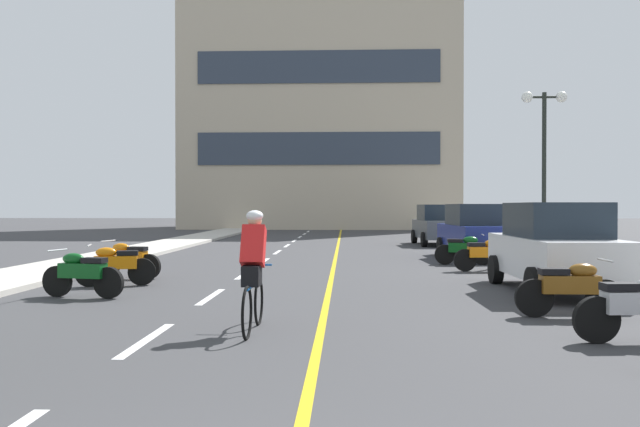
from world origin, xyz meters
TOP-DOWN VIEW (x-y plane):
  - ground_plane at (0.00, 21.00)m, footprint 140.00×140.00m
  - curb_left at (-7.20, 24.00)m, footprint 2.40×72.00m
  - curb_right at (7.20, 24.00)m, footprint 2.40×72.00m
  - lane_dash_1 at (-2.00, 6.00)m, footprint 0.14×2.20m
  - lane_dash_2 at (-2.00, 10.00)m, footprint 0.14×2.20m
  - lane_dash_3 at (-2.00, 14.00)m, footprint 0.14×2.20m
  - lane_dash_4 at (-2.00, 18.00)m, footprint 0.14×2.20m
  - lane_dash_5 at (-2.00, 22.00)m, footprint 0.14×2.20m
  - lane_dash_6 at (-2.00, 26.00)m, footprint 0.14×2.20m
  - lane_dash_7 at (-2.00, 30.00)m, footprint 0.14×2.20m
  - lane_dash_8 at (-2.00, 34.00)m, footprint 0.14×2.20m
  - lane_dash_9 at (-2.00, 38.00)m, footprint 0.14×2.20m
  - lane_dash_10 at (-2.00, 42.00)m, footprint 0.14×2.20m
  - lane_dash_11 at (-2.00, 46.00)m, footprint 0.14×2.20m
  - centre_line_yellow at (0.25, 24.00)m, footprint 0.12×66.00m
  - office_building at (-1.44, 49.98)m, footprint 21.22×10.08m
  - street_lamp_mid at (7.04, 18.90)m, footprint 1.46×0.36m
  - parked_car_near at (4.86, 10.98)m, footprint 1.99×4.23m
  - parked_car_mid at (4.93, 19.43)m, footprint 2.12×4.30m
  - parked_car_far at (4.74, 26.86)m, footprint 2.08×4.27m
  - motorcycle_2 at (4.35, 6.07)m, footprint 1.70×0.60m
  - motorcycle_3 at (4.13, 7.94)m, footprint 1.70×0.60m
  - motorcycle_4 at (-4.43, 9.77)m, footprint 1.69×0.62m
  - motorcycle_5 at (-4.44, 11.56)m, footprint 1.67×0.69m
  - motorcycle_6 at (-4.68, 13.07)m, footprint 1.68×0.64m
  - motorcycle_7 at (4.35, 15.11)m, footprint 1.70×0.60m
  - motorcycle_8 at (4.12, 16.98)m, footprint 1.70×0.60m
  - cyclist_rider at (-0.69, 6.64)m, footprint 0.42×1.77m

SIDE VIEW (x-z plane):
  - ground_plane at x=0.00m, z-range 0.00..0.00m
  - lane_dash_1 at x=-2.00m, z-range 0.00..0.01m
  - lane_dash_2 at x=-2.00m, z-range 0.00..0.01m
  - lane_dash_3 at x=-2.00m, z-range 0.00..0.01m
  - lane_dash_4 at x=-2.00m, z-range 0.00..0.01m
  - lane_dash_5 at x=-2.00m, z-range 0.00..0.01m
  - lane_dash_6 at x=-2.00m, z-range 0.00..0.01m
  - lane_dash_7 at x=-2.00m, z-range 0.00..0.01m
  - lane_dash_8 at x=-2.00m, z-range 0.00..0.01m
  - lane_dash_9 at x=-2.00m, z-range 0.00..0.01m
  - lane_dash_10 at x=-2.00m, z-range 0.00..0.01m
  - lane_dash_11 at x=-2.00m, z-range 0.00..0.01m
  - centre_line_yellow at x=0.25m, z-range 0.00..0.01m
  - curb_left at x=-7.20m, z-range 0.00..0.12m
  - curb_right at x=7.20m, z-range 0.00..0.12m
  - motorcycle_2 at x=4.35m, z-range 0.01..0.93m
  - motorcycle_3 at x=4.13m, z-range 0.01..0.93m
  - motorcycle_4 at x=-4.43m, z-range 0.01..0.93m
  - motorcycle_5 at x=-4.44m, z-range 0.01..0.93m
  - motorcycle_6 at x=-4.68m, z-range 0.01..0.93m
  - motorcycle_7 at x=4.35m, z-range 0.01..0.93m
  - motorcycle_8 at x=4.12m, z-range 0.01..0.93m
  - cyclist_rider at x=-0.69m, z-range 0.03..1.74m
  - parked_car_near at x=4.86m, z-range 0.01..1.83m
  - parked_car_mid at x=4.93m, z-range 0.01..1.83m
  - parked_car_far at x=4.74m, z-range 0.01..1.83m
  - street_lamp_mid at x=7.04m, z-range 1.34..6.69m
  - office_building at x=-1.44m, z-range 0.00..19.97m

